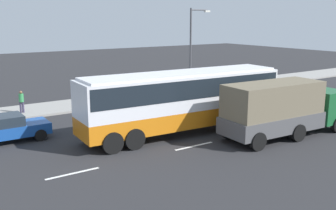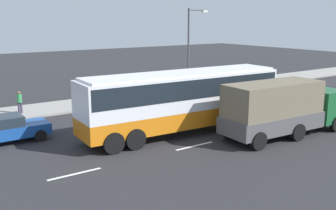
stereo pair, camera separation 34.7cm
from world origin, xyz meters
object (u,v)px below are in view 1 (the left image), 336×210
(coach_bus, at_px, (183,96))
(cargo_truck, at_px, (283,108))
(car_blue_saloon, at_px, (2,128))
(street_lamp, at_px, (193,45))
(pedestrian_near_curb, at_px, (21,100))

(coach_bus, distance_m, cargo_truck, 5.63)
(car_blue_saloon, distance_m, street_lamp, 17.53)
(car_blue_saloon, bearing_deg, coach_bus, -23.33)
(cargo_truck, relative_size, pedestrian_near_curb, 5.36)
(cargo_truck, bearing_deg, pedestrian_near_curb, 131.85)
(coach_bus, distance_m, car_blue_saloon, 10.00)
(pedestrian_near_curb, relative_size, street_lamp, 0.21)
(car_blue_saloon, height_order, pedestrian_near_curb, pedestrian_near_curb)
(street_lamp, bearing_deg, cargo_truck, -104.32)
(coach_bus, xyz_separation_m, cargo_truck, (4.22, -3.69, -0.54))
(car_blue_saloon, bearing_deg, cargo_truck, -29.68)
(cargo_truck, height_order, street_lamp, street_lamp)
(cargo_truck, relative_size, car_blue_saloon, 1.77)
(cargo_truck, bearing_deg, car_blue_saloon, 153.12)
(coach_bus, relative_size, pedestrian_near_curb, 8.10)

